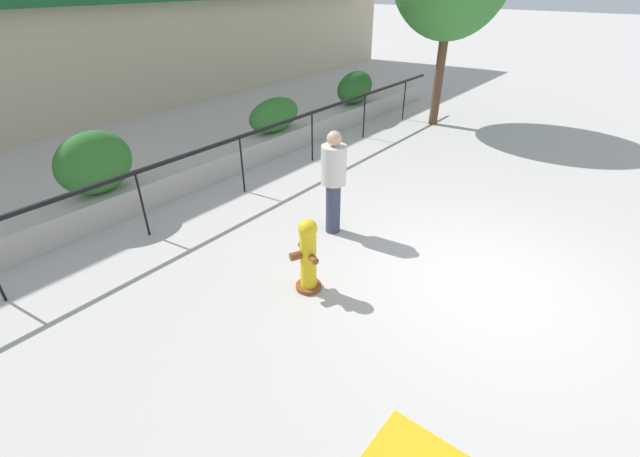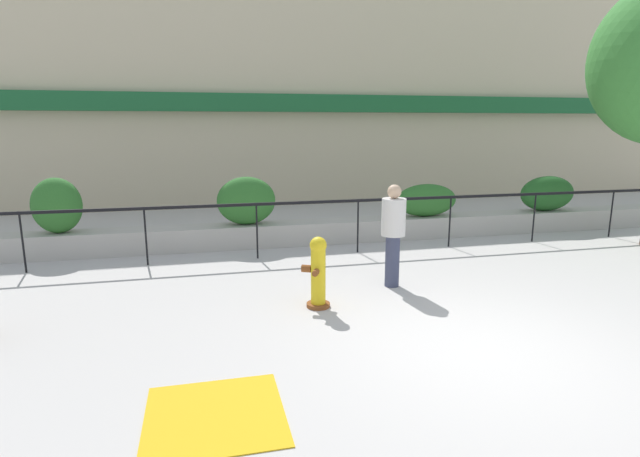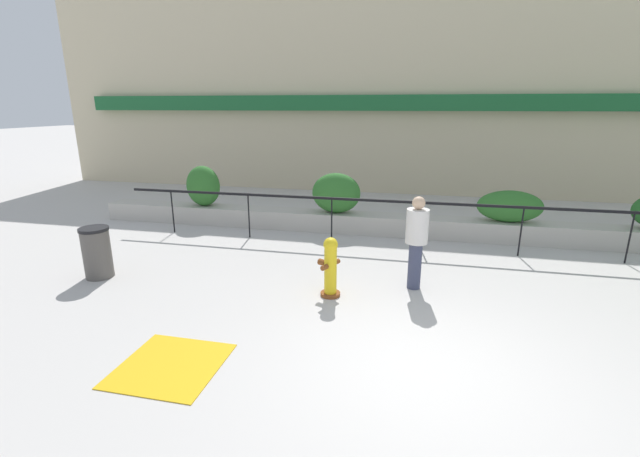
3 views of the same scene
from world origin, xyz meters
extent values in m
plane|color=#BCB7B2|center=(0.00, 0.00, 0.00)|extent=(120.00, 120.00, 0.00)
cube|color=beige|center=(0.00, 12.00, 4.00)|extent=(30.00, 1.00, 8.00)
cube|color=#195B2D|center=(0.00, 11.32, 3.36)|extent=(27.00, 0.36, 0.56)
cube|color=#B7B2A8|center=(0.00, 6.00, 0.25)|extent=(18.00, 0.70, 0.50)
cube|color=black|center=(0.00, 4.90, 1.12)|extent=(15.00, 0.05, 0.06)
cylinder|color=black|center=(-6.43, 4.90, 0.57)|extent=(0.04, 0.04, 1.15)
cylinder|color=black|center=(-4.29, 4.90, 0.57)|extent=(0.04, 0.04, 1.15)
cylinder|color=black|center=(-2.14, 4.90, 0.57)|extent=(0.04, 0.04, 1.15)
cylinder|color=black|center=(0.00, 4.90, 0.57)|extent=(0.04, 0.04, 1.15)
cylinder|color=black|center=(2.14, 4.90, 0.57)|extent=(0.04, 0.04, 1.15)
cylinder|color=black|center=(4.29, 4.90, 0.57)|extent=(0.04, 0.04, 1.15)
cylinder|color=black|center=(6.43, 4.90, 0.57)|extent=(0.04, 0.04, 1.15)
ellipsoid|color=#2D6B28|center=(-6.08, 6.00, 1.07)|extent=(0.98, 0.70, 1.14)
ellipsoid|color=#2D6B28|center=(-2.24, 6.00, 1.03)|extent=(1.29, 0.70, 1.07)
ellipsoid|color=#2D6B28|center=(2.08, 6.00, 0.89)|extent=(1.55, 0.59, 0.78)
ellipsoid|color=#235B23|center=(5.45, 6.00, 0.95)|extent=(1.51, 0.65, 0.90)
cylinder|color=brown|center=(-1.57, 1.92, 0.03)|extent=(0.47, 0.47, 0.06)
cylinder|color=gold|center=(-1.57, 1.92, 0.48)|extent=(0.29, 0.29, 0.85)
sphere|color=gold|center=(-1.57, 1.92, 0.95)|extent=(0.25, 0.25, 0.25)
cylinder|color=brown|center=(-1.74, 1.99, 0.59)|extent=(0.17, 0.16, 0.11)
cylinder|color=brown|center=(-1.50, 2.07, 0.59)|extent=(0.14, 0.15, 0.09)
cylinder|color=brown|center=(-1.65, 1.76, 0.59)|extent=(0.14, 0.15, 0.09)
cylinder|color=#383D56|center=(-0.13, 2.59, 0.44)|extent=(0.32, 0.32, 0.88)
cylinder|color=silver|center=(-0.13, 2.59, 1.19)|extent=(0.53, 0.53, 0.62)
sphere|color=#D6AD89|center=(-0.13, 2.59, 1.61)|extent=(0.23, 0.23, 0.23)
cube|color=gold|center=(-3.18, -0.64, 0.01)|extent=(1.30, 1.30, 0.01)
camera|label=1|loc=(-5.13, -1.11, 3.71)|focal=24.00mm
camera|label=2|loc=(-3.21, -5.00, 2.70)|focal=28.00mm
camera|label=3|loc=(-0.22, -4.95, 3.26)|focal=24.00mm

